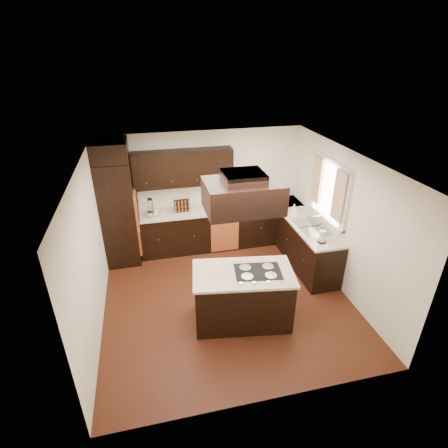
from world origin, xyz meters
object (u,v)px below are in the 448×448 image
Objects in this scene: island at (243,297)px; range_hood at (243,196)px; spice_rack at (182,206)px; oven_column at (119,213)px.

island is 1.72m from range_hood.
range_hood is 2.66m from spice_rack.
spice_rack is (-0.62, 2.33, -1.11)m from range_hood.
spice_rack is (1.26, 0.08, -0.01)m from oven_column.
spice_rack is (-0.64, 2.39, 0.61)m from island.
island is 4.65× the size of spice_rack.
island is at bearing -79.63° from spice_rack.
oven_column is 3.13m from range_hood.
range_hood is (1.88, -2.25, 1.10)m from oven_column.
island is (1.90, -2.31, -0.62)m from oven_column.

